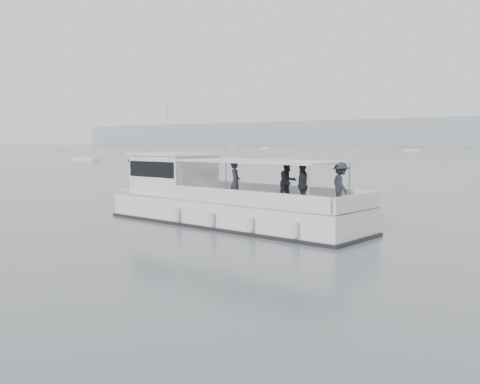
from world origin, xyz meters
The scene contains 2 objects.
ground centered at (0.00, 0.00, 0.00)m, with size 1400.00×1400.00×0.00m, color #515B60.
tour_boat centered at (-0.25, 3.69, 1.05)m, with size 15.39×4.55×6.42m.
Camera 1 is at (16.84, -15.86, 3.93)m, focal length 40.00 mm.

